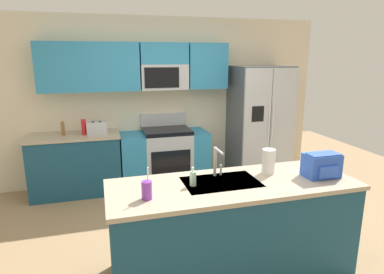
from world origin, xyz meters
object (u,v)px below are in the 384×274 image
toaster (97,128)px  sink_faucet (217,159)px  pepper_mill (63,129)px  soap_dispenser (193,178)px  backpack (322,165)px  bottle_red (84,127)px  paper_towel_roll (268,161)px  drink_cup_purple (147,190)px  refrigerator (259,123)px  range_oven (165,157)px

toaster → sink_faucet: size_ratio=0.99×
pepper_mill → sink_faucet: size_ratio=0.69×
soap_dispenser → backpack: backpack is taller
bottle_red → paper_towel_roll: size_ratio=0.93×
toaster → backpack: bearing=-49.9°
sink_faucet → drink_cup_purple: (-0.70, -0.33, -0.09)m
soap_dispenser → paper_towel_roll: (0.79, 0.10, 0.05)m
bottle_red → backpack: 3.25m
toaster → paper_towel_roll: 2.69m
bottle_red → drink_cup_purple: bearing=-77.3°
bottle_red → drink_cup_purple: (0.55, -2.45, -0.04)m
bottle_red → toaster: bearing=1.3°
soap_dispenser → drink_cup_purple: bearing=-158.5°
toaster → drink_cup_purple: bearing=-81.4°
bottle_red → drink_cup_purple: drink_cup_purple is taller
refrigerator → soap_dispenser: bearing=-128.4°
refrigerator → backpack: refrigerator is taller
range_oven → paper_towel_roll: bearing=-75.4°
refrigerator → pepper_mill: bearing=178.7°
paper_towel_roll → backpack: paper_towel_roll is taller
bottle_red → soap_dispenser: (0.98, -2.28, -0.04)m
drink_cup_purple → backpack: (1.65, 0.05, 0.04)m
pepper_mill → range_oven: bearing=0.1°
bottle_red → soap_dispenser: size_ratio=1.32×
refrigerator → soap_dispenser: (-1.80, -2.26, 0.04)m
pepper_mill → paper_towel_roll: size_ratio=0.81×
refrigerator → backpack: 2.45m
sink_faucet → drink_cup_purple: size_ratio=1.05×
drink_cup_purple → toaster: bearing=98.6°
soap_dispenser → backpack: bearing=-5.4°
range_oven → paper_towel_roll: paper_towel_roll is taller
pepper_mill → toaster: bearing=-6.1°
refrigerator → drink_cup_purple: 3.29m
toaster → drink_cup_purple: (0.37, -2.45, -0.01)m
pepper_mill → backpack: bearing=-44.6°
pepper_mill → paper_towel_roll: (2.05, -2.23, 0.02)m
soap_dispenser → paper_towel_roll: paper_towel_roll is taller
pepper_mill → bottle_red: (0.29, -0.05, 0.01)m
pepper_mill → sink_faucet: sink_faucet is taller
sink_faucet → toaster: bearing=116.8°
toaster → bottle_red: size_ratio=1.25×
sink_faucet → backpack: 0.98m
sink_faucet → soap_dispenser: 0.33m
toaster → soap_dispenser: (0.80, -2.28, -0.02)m
backpack → pepper_mill: bearing=135.4°
soap_dispenser → backpack: (1.22, -0.12, 0.05)m
pepper_mill → drink_cup_purple: (0.84, -2.50, -0.02)m
toaster → backpack: (2.02, -2.40, 0.03)m
paper_towel_roll → drink_cup_purple: bearing=-167.4°
toaster → paper_towel_roll: size_ratio=1.17×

